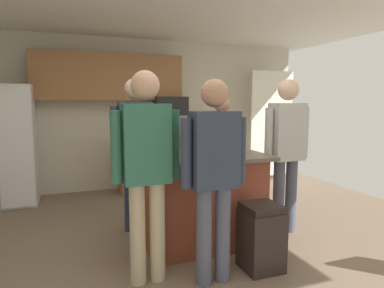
{
  "coord_description": "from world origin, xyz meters",
  "views": [
    {
      "loc": [
        -1.07,
        -3.14,
        1.53
      ],
      "look_at": [
        0.23,
        0.39,
        1.05
      ],
      "focal_mm": 31.46,
      "sensor_mm": 36.0,
      "label": 1
    }
  ],
  "objects": [
    {
      "name": "trash_bin",
      "position": [
        0.53,
        -0.62,
        0.3
      ],
      "size": [
        0.34,
        0.34,
        0.61
      ],
      "color": "black",
      "rests_on": "ground"
    },
    {
      "name": "back_wall",
      "position": [
        0.0,
        2.8,
        1.3
      ],
      "size": [
        6.4,
        0.1,
        2.6
      ],
      "primitive_type": "cube",
      "color": "beige",
      "rests_on": "ground"
    },
    {
      "name": "cabinet_run_lower",
      "position": [
        0.6,
        2.48,
        0.45
      ],
      "size": [
        1.8,
        0.63,
        0.9
      ],
      "color": "#936038",
      "rests_on": "ground"
    },
    {
      "name": "person_guest_right",
      "position": [
        1.26,
        0.05,
        1.03
      ],
      "size": [
        0.57,
        0.23,
        1.77
      ],
      "rotation": [
        0.0,
        0.0,
        3.1
      ],
      "color": "#4C5166",
      "rests_on": "ground"
    },
    {
      "name": "microwave_over_range",
      "position": [
        0.6,
        2.5,
        1.45
      ],
      "size": [
        0.56,
        0.4,
        0.32
      ],
      "primitive_type": "cube",
      "color": "black"
    },
    {
      "name": "french_door_window_panel",
      "position": [
        2.6,
        2.4,
        1.1
      ],
      "size": [
        0.9,
        0.06,
        2.0
      ],
      "primitive_type": "cube",
      "color": "white",
      "rests_on": "ground"
    },
    {
      "name": "refrigerator",
      "position": [
        -2.0,
        2.38,
        0.88
      ],
      "size": [
        0.92,
        0.76,
        1.77
      ],
      "color": "white",
      "rests_on": "ground"
    },
    {
      "name": "person_guest_by_door",
      "position": [
        -0.48,
        -0.47,
        1.03
      ],
      "size": [
        0.57,
        0.23,
        1.77
      ],
      "rotation": [
        0.0,
        0.0,
        0.66
      ],
      "color": "tan",
      "rests_on": "ground"
    },
    {
      "name": "cabinet_run_upper",
      "position": [
        -0.4,
        2.6,
        1.93
      ],
      "size": [
        2.4,
        0.38,
        0.75
      ],
      "color": "#936038"
    },
    {
      "name": "kitchen_island",
      "position": [
        0.23,
        0.09,
        0.49
      ],
      "size": [
        1.36,
        0.85,
        0.97
      ],
      "color": "brown",
      "rests_on": "ground"
    },
    {
      "name": "person_host_foreground",
      "position": [
        0.77,
        0.75,
        0.92
      ],
      "size": [
        0.57,
        0.22,
        1.6
      ],
      "rotation": [
        0.0,
        0.0,
        -2.25
      ],
      "color": "tan",
      "rests_on": "ground"
    },
    {
      "name": "person_elder_center",
      "position": [
        0.03,
        -0.67,
        0.99
      ],
      "size": [
        0.57,
        0.22,
        1.7
      ],
      "rotation": [
        0.0,
        0.0,
        1.31
      ],
      "color": "#4C5166",
      "rests_on": "ground"
    },
    {
      "name": "floor",
      "position": [
        0.0,
        0.0,
        0.0
      ],
      "size": [
        7.04,
        7.04,
        0.0
      ],
      "primitive_type": "plane",
      "color": "#7F6B56",
      "rests_on": "ground"
    },
    {
      "name": "mug_ceramic_white",
      "position": [
        0.42,
        -0.03,
        1.02
      ],
      "size": [
        0.13,
        0.09,
        0.1
      ],
      "color": "#4C6B99",
      "rests_on": "kitchen_island"
    },
    {
      "name": "glass_dark_ale",
      "position": [
        -0.07,
        0.16,
        1.06
      ],
      "size": [
        0.07,
        0.07,
        0.17
      ],
      "color": "black",
      "rests_on": "kitchen_island"
    },
    {
      "name": "glass_stout_tall",
      "position": [
        0.4,
        0.21,
        1.04
      ],
      "size": [
        0.07,
        0.07,
        0.14
      ],
      "color": "black",
      "rests_on": "kitchen_island"
    },
    {
      "name": "person_guest_left",
      "position": [
        -0.34,
        0.73,
        1.04
      ],
      "size": [
        0.57,
        0.24,
        1.79
      ],
      "rotation": [
        0.0,
        0.0,
        -0.84
      ],
      "color": "#232D4C",
      "rests_on": "ground"
    }
  ]
}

